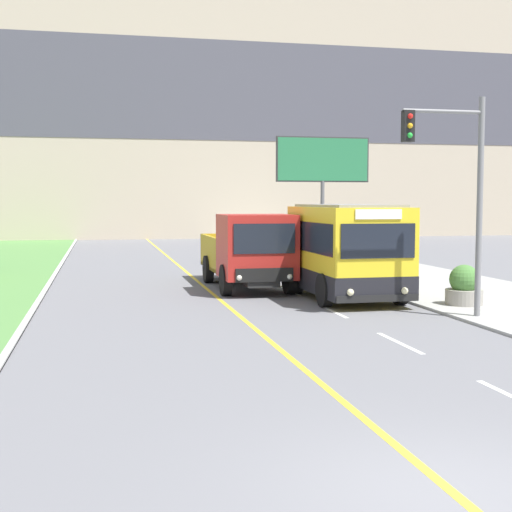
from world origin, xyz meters
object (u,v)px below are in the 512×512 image
city_bus (347,252)px  traffic_light_mast (458,179)px  billboard_large (323,163)px  planter_round_second (400,272)px  dump_truck (251,253)px  planter_round_near (464,287)px  planter_round_third (358,261)px  car_distant (252,247)px

city_bus → traffic_light_mast: bearing=-71.3°
billboard_large → planter_round_second: billboard_large is taller
dump_truck → traffic_light_mast: (4.00, -7.07, 2.38)m
dump_truck → planter_round_near: bearing=-43.8°
planter_round_near → planter_round_third: 9.33m
traffic_light_mast → billboard_large: bearing=80.4°
city_bus → billboard_large: (5.62, 20.22, 3.87)m
dump_truck → billboard_large: 19.72m
traffic_light_mast → planter_round_second: traffic_light_mast is taller
planter_round_near → planter_round_second: size_ratio=1.04×
billboard_large → planter_round_second: bearing=-98.8°
city_bus → planter_round_near: city_bus is taller
billboard_large → planter_round_third: 14.36m
car_distant → planter_round_near: 17.88m
city_bus → planter_round_second: 3.77m
traffic_light_mast → billboard_large: size_ratio=0.83×
city_bus → planter_round_second: city_bus is taller
planter_round_near → dump_truck: bearing=136.2°
dump_truck → planter_round_third: size_ratio=5.71×
car_distant → billboard_large: 8.70m
traffic_light_mast → planter_round_near: bearing=55.8°
planter_round_second → planter_round_near: bearing=-90.5°
city_bus → planter_round_second: (2.84, 2.28, -0.95)m
planter_round_third → car_distant: bearing=108.5°
traffic_light_mast → city_bus: bearing=108.7°
traffic_light_mast → planter_round_near: size_ratio=4.92×
billboard_large → planter_round_third: (-2.62, -13.28, -4.80)m
planter_round_third → dump_truck: bearing=-142.7°
city_bus → car_distant: 15.33m
planter_round_near → planter_round_second: bearing=89.5°
dump_truck → car_distant: 12.89m
car_distant → planter_round_second: bearing=-78.5°
city_bus → dump_truck: city_bus is taller
billboard_large → planter_round_near: (-2.81, -22.61, -4.80)m
city_bus → planter_round_near: bearing=-40.4°
city_bus → traffic_light_mast: 5.08m
planter_round_near → billboard_large: bearing=82.9°
car_distant → planter_round_second: car_distant is taller
city_bus → billboard_large: size_ratio=0.77×
traffic_light_mast → billboard_large: (4.14, 24.57, 1.68)m
car_distant → traffic_light_mast: size_ratio=0.74×
dump_truck → planter_round_third: dump_truck is taller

